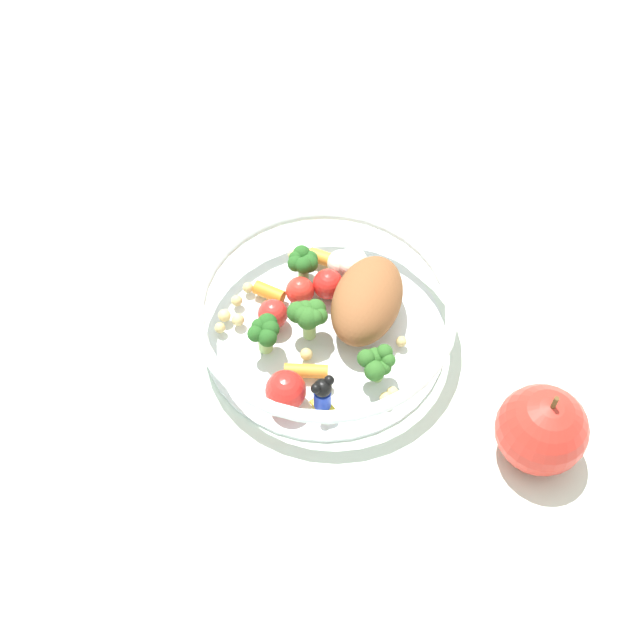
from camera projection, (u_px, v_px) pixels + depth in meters
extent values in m
plane|color=silver|center=(331.00, 342.00, 0.66)|extent=(2.40, 2.40, 0.00)
cylinder|color=white|center=(320.00, 334.00, 0.66)|extent=(0.21, 0.21, 0.01)
torus|color=white|center=(320.00, 308.00, 0.63)|extent=(0.22, 0.22, 0.01)
ellipsoid|color=brown|center=(369.00, 303.00, 0.64)|extent=(0.11, 0.10, 0.05)
cylinder|color=#8EB766|center=(309.00, 328.00, 0.64)|extent=(0.01, 0.01, 0.02)
sphere|color=#2D6023|center=(303.00, 315.00, 0.62)|extent=(0.02, 0.02, 0.02)
sphere|color=#2D6023|center=(308.00, 319.00, 0.62)|extent=(0.02, 0.02, 0.02)
sphere|color=#2D6023|center=(314.00, 318.00, 0.62)|extent=(0.01, 0.01, 0.01)
sphere|color=#2D6023|center=(320.00, 316.00, 0.63)|extent=(0.01, 0.01, 0.01)
sphere|color=#2D6023|center=(316.00, 310.00, 0.63)|extent=(0.02, 0.02, 0.02)
sphere|color=#2D6023|center=(306.00, 311.00, 0.63)|extent=(0.02, 0.02, 0.02)
sphere|color=#2D6023|center=(298.00, 312.00, 0.63)|extent=(0.02, 0.02, 0.02)
cylinder|color=#8EB766|center=(265.00, 342.00, 0.63)|extent=(0.01, 0.01, 0.02)
sphere|color=#23561E|center=(256.00, 334.00, 0.62)|extent=(0.01, 0.01, 0.01)
sphere|color=#23561E|center=(268.00, 338.00, 0.61)|extent=(0.02, 0.02, 0.02)
sphere|color=#23561E|center=(270.00, 329.00, 0.62)|extent=(0.02, 0.02, 0.02)
sphere|color=#23561E|center=(267.00, 323.00, 0.62)|extent=(0.02, 0.02, 0.02)
sphere|color=#23561E|center=(259.00, 326.00, 0.62)|extent=(0.01, 0.01, 0.01)
cylinder|color=#7FAD5B|center=(303.00, 272.00, 0.68)|extent=(0.01, 0.01, 0.01)
sphere|color=#23561E|center=(296.00, 264.00, 0.67)|extent=(0.01, 0.01, 0.01)
sphere|color=#23561E|center=(303.00, 265.00, 0.66)|extent=(0.01, 0.01, 0.01)
sphere|color=#23561E|center=(309.00, 264.00, 0.67)|extent=(0.02, 0.02, 0.02)
sphere|color=#23561E|center=(310.00, 259.00, 0.67)|extent=(0.01, 0.01, 0.01)
sphere|color=#23561E|center=(302.00, 254.00, 0.67)|extent=(0.02, 0.02, 0.02)
sphere|color=#23561E|center=(296.00, 258.00, 0.67)|extent=(0.01, 0.01, 0.01)
cylinder|color=#8EB766|center=(377.00, 373.00, 0.62)|extent=(0.01, 0.01, 0.02)
sphere|color=#2D6023|center=(373.00, 367.00, 0.60)|extent=(0.01, 0.01, 0.01)
sphere|color=#2D6023|center=(379.00, 368.00, 0.60)|extent=(0.02, 0.02, 0.02)
sphere|color=#2D6023|center=(384.00, 367.00, 0.60)|extent=(0.01, 0.01, 0.01)
sphere|color=#2D6023|center=(388.00, 360.00, 0.60)|extent=(0.01, 0.01, 0.01)
sphere|color=#2D6023|center=(384.00, 352.00, 0.61)|extent=(0.01, 0.01, 0.01)
sphere|color=#2D6023|center=(375.00, 358.00, 0.61)|extent=(0.02, 0.02, 0.02)
sphere|color=#2D6023|center=(369.00, 356.00, 0.60)|extent=(0.01, 0.01, 0.01)
sphere|color=silver|center=(350.00, 264.00, 0.68)|extent=(0.02, 0.02, 0.02)
sphere|color=silver|center=(351.00, 265.00, 0.67)|extent=(0.02, 0.02, 0.02)
sphere|color=silver|center=(354.00, 267.00, 0.68)|extent=(0.03, 0.03, 0.03)
sphere|color=silver|center=(359.00, 264.00, 0.68)|extent=(0.02, 0.02, 0.02)
sphere|color=silver|center=(353.00, 261.00, 0.68)|extent=(0.03, 0.03, 0.03)
sphere|color=silver|center=(349.00, 261.00, 0.68)|extent=(0.02, 0.02, 0.02)
sphere|color=silver|center=(341.00, 263.00, 0.68)|extent=(0.02, 0.02, 0.02)
cube|color=yellow|center=(322.00, 406.00, 0.61)|extent=(0.01, 0.02, 0.00)
cylinder|color=#1933B2|center=(322.00, 398.00, 0.60)|extent=(0.01, 0.01, 0.02)
sphere|color=black|center=(322.00, 388.00, 0.59)|extent=(0.01, 0.01, 0.01)
sphere|color=black|center=(316.00, 388.00, 0.58)|extent=(0.01, 0.01, 0.01)
sphere|color=black|center=(329.00, 380.00, 0.58)|extent=(0.01, 0.01, 0.01)
cylinder|color=orange|center=(325.00, 259.00, 0.69)|extent=(0.03, 0.03, 0.01)
cylinder|color=orange|center=(269.00, 292.00, 0.67)|extent=(0.02, 0.03, 0.01)
cylinder|color=orange|center=(306.00, 371.00, 0.62)|extent=(0.04, 0.03, 0.01)
sphere|color=red|center=(328.00, 284.00, 0.66)|extent=(0.03, 0.03, 0.03)
sphere|color=red|center=(286.00, 390.00, 0.60)|extent=(0.03, 0.03, 0.03)
sphere|color=red|center=(302.00, 290.00, 0.66)|extent=(0.02, 0.02, 0.02)
sphere|color=red|center=(273.00, 314.00, 0.65)|extent=(0.03, 0.03, 0.03)
sphere|color=tan|center=(306.00, 354.00, 0.63)|extent=(0.01, 0.01, 0.01)
sphere|color=tan|center=(248.00, 288.00, 0.67)|extent=(0.01, 0.01, 0.01)
sphere|color=#D1B775|center=(293.00, 254.00, 0.70)|extent=(0.01, 0.01, 0.01)
sphere|color=tan|center=(237.00, 301.00, 0.67)|extent=(0.01, 0.01, 0.01)
sphere|color=tan|center=(392.00, 393.00, 0.61)|extent=(0.01, 0.01, 0.01)
sphere|color=#D1B775|center=(238.00, 320.00, 0.65)|extent=(0.01, 0.01, 0.01)
sphere|color=tan|center=(308.00, 255.00, 0.70)|extent=(0.01, 0.01, 0.01)
sphere|color=tan|center=(220.00, 328.00, 0.65)|extent=(0.01, 0.01, 0.01)
sphere|color=tan|center=(327.00, 383.00, 0.62)|extent=(0.01, 0.01, 0.01)
sphere|color=#D1B775|center=(225.00, 316.00, 0.65)|extent=(0.01, 0.01, 0.01)
sphere|color=tan|center=(401.00, 342.00, 0.64)|extent=(0.01, 0.01, 0.01)
sphere|color=tan|center=(383.00, 400.00, 0.61)|extent=(0.01, 0.01, 0.01)
sphere|color=red|center=(541.00, 430.00, 0.57)|extent=(0.07, 0.07, 0.07)
cylinder|color=brown|center=(555.00, 402.00, 0.54)|extent=(0.00, 0.00, 0.01)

